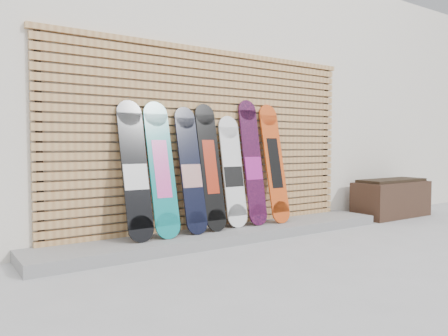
{
  "coord_description": "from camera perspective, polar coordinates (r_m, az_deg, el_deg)",
  "views": [
    {
      "loc": [
        -3.09,
        -3.56,
        1.12
      ],
      "look_at": [
        -0.14,
        0.75,
        0.85
      ],
      "focal_mm": 35.0,
      "sensor_mm": 36.0,
      "label": 1
    }
  ],
  "objects": [
    {
      "name": "snowboard_3",
      "position": [
        5.15,
        -1.79,
        0.16
      ],
      "size": [
        0.27,
        0.34,
        1.5
      ],
      "color": "black",
      "rests_on": "concrete_step"
    },
    {
      "name": "snowboard_1",
      "position": [
        4.81,
        -8.17,
        -0.11
      ],
      "size": [
        0.29,
        0.38,
        1.49
      ],
      "color": "#0C7677",
      "rests_on": "concrete_step"
    },
    {
      "name": "snowboard_2",
      "position": [
        5.0,
        -4.36,
        -0.34
      ],
      "size": [
        0.26,
        0.36,
        1.45
      ],
      "color": "black",
      "rests_on": "concrete_step"
    },
    {
      "name": "building",
      "position": [
        7.95,
        -7.47,
        7.86
      ],
      "size": [
        12.0,
        5.0,
        3.6
      ],
      "primitive_type": "cube",
      "color": "beige",
      "rests_on": "ground"
    },
    {
      "name": "snowboard_0",
      "position": [
        4.69,
        -11.55,
        -0.38
      ],
      "size": [
        0.28,
        0.37,
        1.49
      ],
      "color": "black",
      "rests_on": "concrete_step"
    },
    {
      "name": "snowboard_6",
      "position": [
        5.73,
        6.59,
        0.64
      ],
      "size": [
        0.29,
        0.35,
        1.54
      ],
      "color": "#C74515",
      "rests_on": "concrete_step"
    },
    {
      "name": "snowboard_4",
      "position": [
        5.37,
        1.16,
        -0.52
      ],
      "size": [
        0.29,
        0.27,
        1.37
      ],
      "color": "silver",
      "rests_on": "concrete_step"
    },
    {
      "name": "ground",
      "position": [
        4.84,
        6.51,
        -10.44
      ],
      "size": [
        80.0,
        80.0,
        0.0
      ],
      "primitive_type": "plane",
      "color": "#939396",
      "rests_on": "ground"
    },
    {
      "name": "slat_wall",
      "position": [
        5.4,
        -1.4,
        3.89
      ],
      "size": [
        4.26,
        0.08,
        2.29
      ],
      "color": "#AD7B48",
      "rests_on": "ground"
    },
    {
      "name": "concrete_step",
      "position": [
        5.26,
        0.35,
        -8.66
      ],
      "size": [
        4.6,
        0.7,
        0.12
      ],
      "primitive_type": "cube",
      "color": "slate",
      "rests_on": "ground"
    },
    {
      "name": "snowboard_5",
      "position": [
        5.53,
        3.77,
        0.66
      ],
      "size": [
        0.27,
        0.31,
        1.58
      ],
      "color": "black",
      "rests_on": "concrete_step"
    },
    {
      "name": "planter_box",
      "position": [
        7.35,
        21.01,
        -3.7
      ],
      "size": [
        1.32,
        0.55,
        0.59
      ],
      "color": "#301E15",
      "rests_on": "ground"
    }
  ]
}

